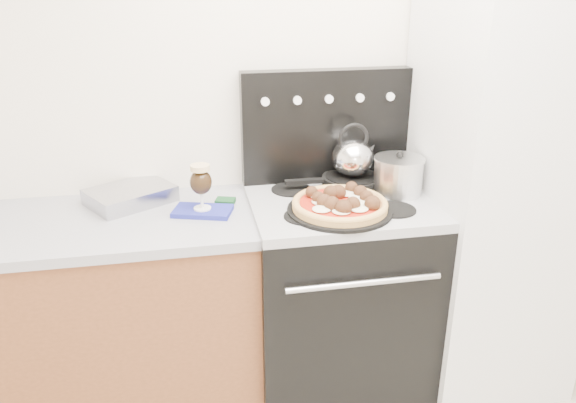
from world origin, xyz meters
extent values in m
cube|color=silver|center=(0.00, 1.50, 1.25)|extent=(3.50, 0.01, 2.50)
cube|color=brown|center=(-1.02, 1.20, 0.43)|extent=(1.45, 0.60, 0.86)
cube|color=#9F9FAA|center=(-1.02, 1.20, 0.88)|extent=(1.48, 0.63, 0.04)
cube|color=black|center=(0.08, 1.18, 0.44)|extent=(0.76, 0.65, 0.88)
cube|color=#ADADB2|center=(0.08, 1.18, 0.90)|extent=(0.76, 0.65, 0.04)
cube|color=black|center=(0.08, 1.45, 1.17)|extent=(0.76, 0.08, 0.50)
cube|color=silver|center=(0.78, 1.15, 0.95)|extent=(0.64, 0.68, 1.90)
cube|color=silver|center=(-0.79, 1.36, 0.93)|extent=(0.41, 0.38, 0.07)
cube|color=navy|center=(-0.50, 1.18, 0.91)|extent=(0.26, 0.20, 0.02)
cylinder|color=black|center=(0.04, 1.05, 0.93)|extent=(0.45, 0.45, 0.01)
cylinder|color=black|center=(0.17, 1.32, 0.94)|extent=(0.27, 0.27, 0.05)
cylinder|color=silver|center=(0.34, 1.20, 1.00)|extent=(0.24, 0.24, 0.15)
camera|label=1|loc=(-0.55, -0.94, 1.80)|focal=35.00mm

